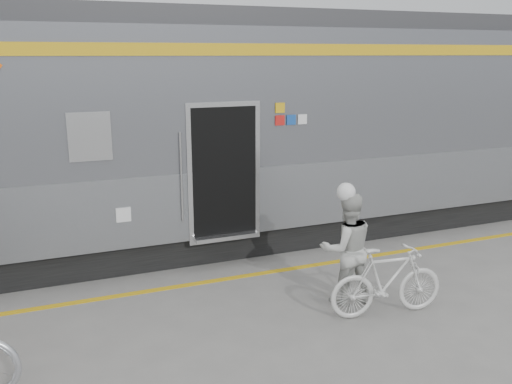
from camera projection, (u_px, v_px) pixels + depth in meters
ground at (265, 351)px, 6.37m from camera, size 90.00×90.00×0.00m
train at (70, 136)px, 8.99m from camera, size 24.00×3.17×4.10m
safety_strip at (212, 281)px, 8.30m from camera, size 24.00×0.12×0.01m
woman at (347, 248)px, 7.45m from camera, size 0.84×0.69×1.57m
bicycle_right at (387, 281)px, 7.14m from camera, size 1.63×0.65×0.95m
helmet_woman at (349, 184)px, 7.22m from camera, size 0.25×0.25×0.25m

